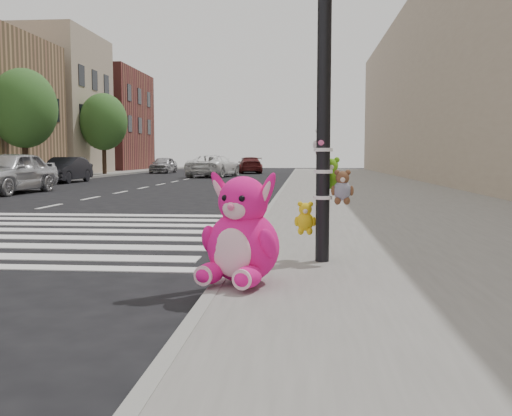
# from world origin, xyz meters

# --- Properties ---
(ground) EXTENTS (120.00, 120.00, 0.00)m
(ground) POSITION_xyz_m (0.00, 0.00, 0.00)
(ground) COLOR black
(ground) RESTS_ON ground
(sidewalk_near) EXTENTS (7.00, 80.00, 0.14)m
(sidewalk_near) POSITION_xyz_m (5.00, 10.00, 0.07)
(sidewalk_near) COLOR slate
(sidewalk_near) RESTS_ON ground
(curb_edge) EXTENTS (0.12, 80.00, 0.15)m
(curb_edge) POSITION_xyz_m (1.55, 10.00, 0.07)
(curb_edge) COLOR gray
(curb_edge) RESTS_ON ground
(bld_far_d) EXTENTS (6.00, 8.00, 10.00)m
(bld_far_d) POSITION_xyz_m (-15.50, 35.00, 5.00)
(bld_far_d) COLOR tan
(bld_far_d) RESTS_ON ground
(bld_far_e) EXTENTS (6.00, 10.00, 9.00)m
(bld_far_e) POSITION_xyz_m (-15.50, 46.00, 4.50)
(bld_far_e) COLOR brown
(bld_far_e) RESTS_ON ground
(bld_near) EXTENTS (5.00, 60.00, 10.00)m
(bld_near) POSITION_xyz_m (10.50, 20.00, 5.00)
(bld_near) COLOR tan
(bld_near) RESTS_ON ground
(signal_pole) EXTENTS (0.69, 0.50, 4.00)m
(signal_pole) POSITION_xyz_m (2.61, 1.82, 1.75)
(signal_pole) COLOR black
(signal_pole) RESTS_ON sidewalk_near
(tree_far_b) EXTENTS (3.20, 3.20, 5.44)m
(tree_far_b) POSITION_xyz_m (-11.20, 22.00, 3.65)
(tree_far_b) COLOR #382619
(tree_far_b) RESTS_ON sidewalk_far
(tree_far_c) EXTENTS (3.20, 3.20, 5.44)m
(tree_far_c) POSITION_xyz_m (-11.20, 33.00, 3.65)
(tree_far_c) COLOR #382619
(tree_far_c) RESTS_ON sidewalk_far
(pink_bunny) EXTENTS (0.90, 0.97, 1.10)m
(pink_bunny) POSITION_xyz_m (1.79, 0.57, 0.59)
(pink_bunny) COLOR #FF158C
(pink_bunny) RESTS_ON sidewalk_near
(red_teddy) EXTENTS (0.17, 0.14, 0.20)m
(red_teddy) POSITION_xyz_m (1.80, 0.50, 0.24)
(red_teddy) COLOR #A71027
(red_teddy) RESTS_ON sidewalk_near
(car_silver_far) EXTENTS (2.10, 4.64, 1.55)m
(car_silver_far) POSITION_xyz_m (-8.30, 15.01, 0.77)
(car_silver_far) COLOR #B8B9BD
(car_silver_far) RESTS_ON ground
(car_dark_far) EXTENTS (1.42, 3.98, 1.31)m
(car_dark_far) POSITION_xyz_m (-9.80, 23.37, 0.65)
(car_dark_far) COLOR black
(car_dark_far) RESTS_ON ground
(car_white_near) EXTENTS (3.19, 5.46, 1.43)m
(car_white_near) POSITION_xyz_m (-3.50, 31.88, 0.71)
(car_white_near) COLOR white
(car_white_near) RESTS_ON ground
(car_maroon_near) EXTENTS (2.46, 4.60, 1.27)m
(car_maroon_near) POSITION_xyz_m (-1.91, 39.79, 0.63)
(car_maroon_near) COLOR #571819
(car_maroon_near) RESTS_ON ground
(car_silver_deep) EXTENTS (1.64, 3.89, 1.31)m
(car_silver_deep) POSITION_xyz_m (-8.80, 39.71, 0.66)
(car_silver_deep) COLOR #ADACB1
(car_silver_deep) RESTS_ON ground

